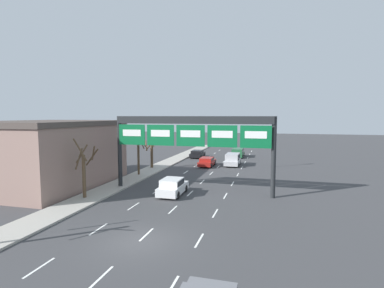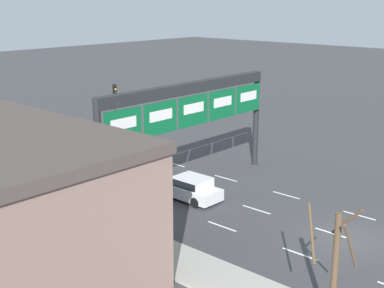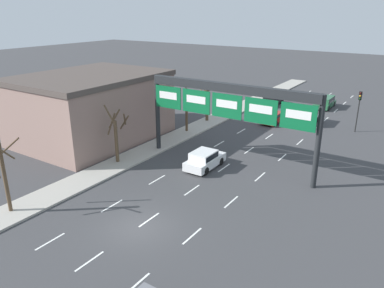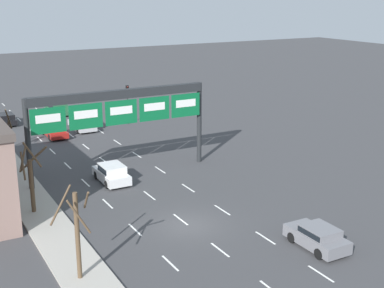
{
  "view_description": "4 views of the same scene",
  "coord_description": "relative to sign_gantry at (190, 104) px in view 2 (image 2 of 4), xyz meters",
  "views": [
    {
      "loc": [
        7.21,
        -15.24,
        7.2
      ],
      "look_at": [
        -0.24,
        12.56,
        4.46
      ],
      "focal_mm": 28.0,
      "sensor_mm": 36.0,
      "label": 1
    },
    {
      "loc": [
        -24.84,
        -11.25,
        12.27
      ],
      "look_at": [
        0.96,
        12.11,
        2.79
      ],
      "focal_mm": 50.0,
      "sensor_mm": 36.0,
      "label": 2
    },
    {
      "loc": [
        13.75,
        -14.96,
        12.72
      ],
      "look_at": [
        -1.64,
        8.51,
        2.59
      ],
      "focal_mm": 35.0,
      "sensor_mm": 36.0,
      "label": 3
    },
    {
      "loc": [
        -15.32,
        -28.2,
        14.69
      ],
      "look_at": [
        2.12,
        3.25,
        4.41
      ],
      "focal_mm": 50.0,
      "sensor_mm": 36.0,
      "label": 4
    }
  ],
  "objects": [
    {
      "name": "lane_dashes",
      "position": [
        -0.0,
        2.11,
        -5.78
      ],
      "size": [
        6.72,
        67.0,
        0.01
      ],
      "color": "white",
      "rests_on": "ground_plane"
    },
    {
      "name": "tree_bare_second",
      "position": [
        -8.3,
        -4.48,
        -3.11
      ],
      "size": [
        2.01,
        1.95,
        5.17
      ],
      "color": "brown",
      "rests_on": "sidewalk_left"
    },
    {
      "name": "suv_green",
      "position": [
        1.53,
        25.44,
        -4.93
      ],
      "size": [
        1.99,
        4.78,
        1.51
      ],
      "color": "#235B38",
      "rests_on": "ground_plane"
    },
    {
      "name": "sign_gantry",
      "position": [
        0.0,
        0.0,
        0.0
      ],
      "size": [
        15.21,
        0.7,
        7.15
      ],
      "color": "#232628",
      "rests_on": "ground_plane"
    },
    {
      "name": "car_red",
      "position": [
        -1.66,
        14.76,
        -5.1
      ],
      "size": [
        1.88,
        4.43,
        1.26
      ],
      "color": "maroon",
      "rests_on": "ground_plane"
    },
    {
      "name": "tree_bare_closest",
      "position": [
        -8.3,
        -14.68,
        -2.91
      ],
      "size": [
        2.03,
        2.02,
        4.94
      ],
      "color": "brown",
      "rests_on": "sidewalk_left"
    },
    {
      "name": "car_white",
      "position": [
        -1.41,
        -1.31,
        -4.98
      ],
      "size": [
        1.88,
        4.12,
        1.52
      ],
      "color": "silver",
      "rests_on": "ground_plane"
    },
    {
      "name": "tree_bare_furthest",
      "position": [
        -8.08,
        6.02,
        -3.17
      ],
      "size": [
        1.03,
        1.4,
        5.27
      ],
      "color": "brown",
      "rests_on": "sidewalk_left"
    },
    {
      "name": "suv_silver",
      "position": [
        1.81,
        16.27,
        -4.82
      ],
      "size": [
        1.99,
        4.51,
        1.74
      ],
      "color": "#B7B7BC",
      "rests_on": "ground_plane"
    },
    {
      "name": "traffic_light_near_gantry",
      "position": [
        7.27,
        16.26,
        -2.57
      ],
      "size": [
        0.3,
        0.35,
        4.48
      ],
      "color": "black",
      "rests_on": "ground_plane"
    },
    {
      "name": "ground_plane",
      "position": [
        0.0,
        -11.39,
        -5.78
      ],
      "size": [
        220.0,
        220.0,
        0.0
      ],
      "primitive_type": "plane",
      "color": "#3D3D3F"
    }
  ]
}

